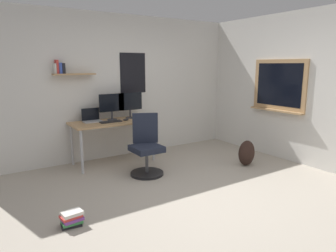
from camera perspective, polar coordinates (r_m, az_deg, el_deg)
The scene contains 13 objects.
ground_plane at distance 4.07m, azimuth 5.86°, elevation -13.47°, with size 5.20×5.20×0.00m, color #ADA393.
wall_back at distance 5.82m, azimuth -9.31°, elevation 7.20°, with size 5.00×0.30×2.60m.
wall_right at distance 5.61m, azimuth 25.96°, elevation 6.05°, with size 0.22×5.00×2.60m.
desk at distance 5.42m, azimuth -10.17°, elevation 0.13°, with size 1.42×0.65×0.74m.
office_chair at distance 4.85m, azimuth -4.06°, elevation -4.20°, with size 0.54×0.56×0.95m.
laptop at distance 5.42m, azimuth -13.96°, elevation 1.37°, with size 0.31×0.21×0.23m.
monitor_primary at distance 5.47m, azimuth -10.38°, elevation 3.88°, with size 0.46×0.17×0.46m.
monitor_secondary at distance 5.62m, azimuth -7.03°, elevation 4.17°, with size 0.46×0.17×0.46m.
keyboard at distance 5.30m, azimuth -10.56°, elevation 0.79°, with size 0.37×0.13×0.02m, color black.
computer_mouse at distance 5.41m, azimuth -7.82°, elevation 1.17°, with size 0.10×0.06×0.03m, color #262628.
coffee_mug at distance 5.63m, azimuth -4.34°, elevation 1.93°, with size 0.08×0.08×0.09m, color silver.
backpack at distance 5.45m, azimuth 14.37°, elevation -4.88°, with size 0.32×0.22×0.44m, color black.
book_stack_on_floor at distance 3.59m, azimuth -17.42°, elevation -16.09°, with size 0.24×0.19×0.16m.
Camera 1 is at (-2.34, -2.86, 1.70)m, focal length 32.86 mm.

